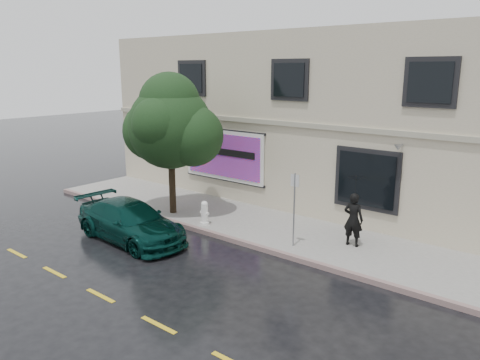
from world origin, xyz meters
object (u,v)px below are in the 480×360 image
Objects in this scene: car at (130,221)px; fire_hydrant at (205,213)px; pedestrian at (353,219)px; street_tree at (170,127)px.

fire_hydrant is at bearing -20.76° from car.
pedestrian is at bearing 36.12° from fire_hydrant.
street_tree is at bearing -167.81° from fire_hydrant.
fire_hydrant is (1.10, 2.43, -0.08)m from car.
fire_hydrant is at bearing -7.93° from street_tree.
pedestrian is 0.35× the size of street_tree.
street_tree is (-6.98, -1.17, 2.47)m from pedestrian.
street_tree is 3.50m from fire_hydrant.
street_tree is at bearing 4.12° from pedestrian.
pedestrian is (6.13, 3.87, 0.35)m from car.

